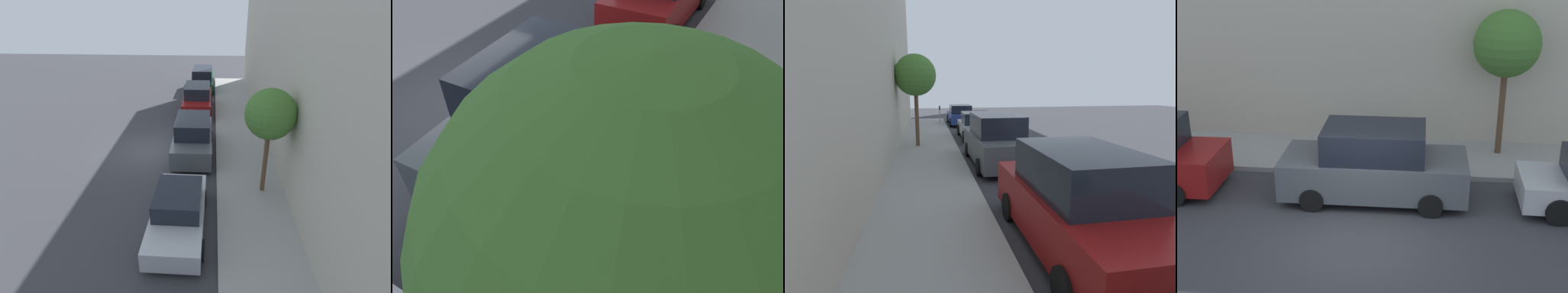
% 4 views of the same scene
% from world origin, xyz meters
% --- Properties ---
extents(ground_plane, '(60.00, 60.00, 0.00)m').
position_xyz_m(ground_plane, '(0.00, 0.00, 0.00)').
color(ground_plane, '#38383D').
extents(sidewalk, '(2.84, 32.00, 0.15)m').
position_xyz_m(sidewalk, '(4.92, 0.00, 0.07)').
color(sidewalk, '#9E9E99').
rests_on(sidewalk, ground_plane).
extents(building_facade, '(2.00, 32.00, 11.11)m').
position_xyz_m(building_facade, '(7.34, 0.00, 5.55)').
color(building_facade, beige).
rests_on(building_facade, ground_plane).
extents(parked_sedan_second, '(1.92, 4.52, 1.54)m').
position_xyz_m(parked_sedan_second, '(2.11, -6.08, 0.72)').
color(parked_sedan_second, '#B7BABF').
rests_on(parked_sedan_second, ground_plane).
extents(parked_suv_third, '(2.08, 4.82, 1.98)m').
position_xyz_m(parked_suv_third, '(2.26, -0.14, 0.93)').
color(parked_suv_third, '#4C5156').
rests_on(parked_suv_third, ground_plane).
extents(parked_suv_fourth, '(2.08, 4.81, 1.98)m').
position_xyz_m(parked_suv_fourth, '(2.18, 6.42, 0.93)').
color(parked_suv_fourth, maroon).
rests_on(parked_suv_fourth, ground_plane).
extents(parked_minivan_fifth, '(2.02, 4.92, 1.90)m').
position_xyz_m(parked_minivan_fifth, '(2.34, 12.45, 0.92)').
color(parked_minivan_fifth, '#14512D').
rests_on(parked_minivan_fifth, ground_plane).
extents(street_tree, '(1.97, 1.97, 4.40)m').
position_xyz_m(street_tree, '(5.42, -3.70, 3.54)').
color(street_tree, brown).
rests_on(street_tree, sidewalk).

